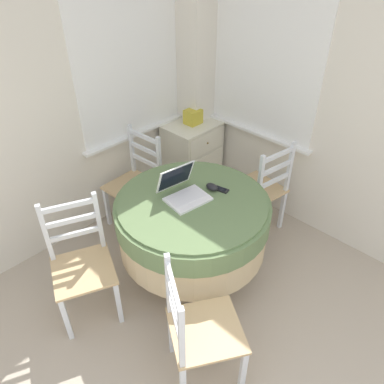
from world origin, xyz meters
name	(u,v)px	position (x,y,z in m)	size (l,w,h in m)	color
corner_room_shell	(196,117)	(1.38, 1.73, 1.28)	(4.64, 4.55, 2.55)	silver
round_dining_table	(192,220)	(1.16, 1.55, 0.57)	(1.15, 1.15, 0.76)	#4C3D2D
laptop	(183,191)	(1.15, 1.63, 0.81)	(0.34, 0.35, 0.23)	white
computer_mouse	(212,187)	(1.36, 1.54, 0.78)	(0.07, 0.10, 0.05)	black
cell_phone	(221,189)	(1.40, 1.49, 0.76)	(0.08, 0.13, 0.01)	black
dining_chair_near_back_window	(136,183)	(1.29, 2.40, 0.44)	(0.45, 0.44, 0.92)	tan
dining_chair_near_right_window	(261,190)	(2.00, 1.51, 0.44)	(0.47, 0.48, 0.92)	tan
dining_chair_camera_near	(199,330)	(0.57, 0.93, 0.44)	(0.58, 0.57, 0.92)	tan
dining_chair_left_flank	(82,264)	(0.38, 1.88, 0.44)	(0.55, 0.55, 0.92)	tan
corner_cabinet	(192,156)	(2.08, 2.45, 0.38)	(0.55, 0.45, 0.76)	silver
storage_box	(193,117)	(2.09, 2.44, 0.83)	(0.15, 0.13, 0.14)	gold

